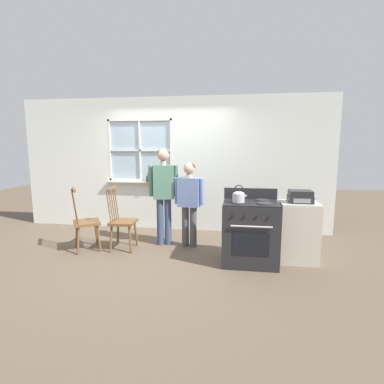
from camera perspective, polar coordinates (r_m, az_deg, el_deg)
The scene contains 11 objects.
ground_plane at distance 5.09m, azimuth -7.22°, elevation -11.11°, with size 16.00×16.00×0.00m, color brown.
wall_back at distance 6.15m, azimuth -3.45°, elevation 5.01°, with size 6.40×0.16×2.70m.
chair_by_window at distance 5.15m, azimuth -13.20°, elevation -5.54°, with size 0.43×0.44×1.05m.
chair_near_wall at distance 5.29m, azimuth -19.66°, elevation -5.47°, with size 0.56×0.57×1.05m.
person_elderly_left at distance 5.18m, azimuth -5.43°, elevation 0.86°, with size 0.52×0.29×1.68m.
person_teen_center at distance 5.09m, azimuth -0.52°, elevation -0.99°, with size 0.53×0.26×1.45m.
stove at distance 4.52m, azimuth 11.00°, elevation -7.48°, with size 0.80×0.68×1.08m.
kettle at distance 4.27m, azimuth 8.87°, elevation -0.79°, with size 0.21×0.17×0.25m.
potted_plant at distance 6.21m, azimuth -8.12°, elevation 2.85°, with size 0.14×0.14×0.27m.
side_counter at distance 4.81m, azimuth 19.55°, elevation -7.13°, with size 0.55×0.50×0.90m.
stereo at distance 4.67m, azimuth 19.93°, elevation -0.84°, with size 0.34×0.29×0.18m.
Camera 1 is at (1.34, -4.60, 1.72)m, focal length 28.00 mm.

